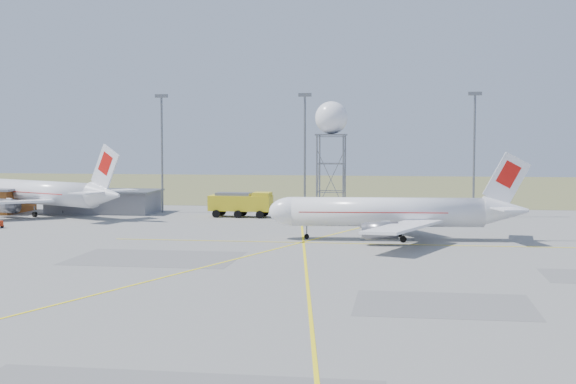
# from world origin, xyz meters

# --- Properties ---
(ground) EXTENTS (400.00, 400.00, 0.00)m
(ground) POSITION_xyz_m (0.00, 0.00, 0.00)
(ground) COLOR gray
(ground) RESTS_ON ground
(grass_strip) EXTENTS (400.00, 120.00, 0.03)m
(grass_strip) POSITION_xyz_m (0.00, 140.00, 0.01)
(grass_strip) COLOR brown
(grass_strip) RESTS_ON ground
(building_grey) EXTENTS (19.00, 10.00, 3.90)m
(building_grey) POSITION_xyz_m (-45.00, 64.00, 1.97)
(building_grey) COLOR slate
(building_grey) RESTS_ON ground
(mast_a) EXTENTS (2.20, 0.50, 20.50)m
(mast_a) POSITION_xyz_m (-35.00, 66.00, 12.07)
(mast_a) COLOR slate
(mast_a) RESTS_ON ground
(mast_b) EXTENTS (2.20, 0.50, 20.50)m
(mast_b) POSITION_xyz_m (-10.00, 66.00, 12.07)
(mast_b) COLOR slate
(mast_b) RESTS_ON ground
(mast_c) EXTENTS (2.20, 0.50, 20.50)m
(mast_c) POSITION_xyz_m (18.00, 66.00, 12.07)
(mast_c) COLOR slate
(mast_c) RESTS_ON ground
(airliner_main) EXTENTS (33.27, 32.26, 11.32)m
(airliner_main) POSITION_xyz_m (5.18, 34.50, 3.47)
(airliner_main) COLOR white
(airliner_main) RESTS_ON ground
(airliner_far) EXTENTS (33.27, 30.80, 12.05)m
(airliner_far) POSITION_xyz_m (-53.25, 58.00, 3.69)
(airliner_far) COLOR white
(airliner_far) RESTS_ON ground
(radar_tower) EXTENTS (5.19, 5.19, 18.78)m
(radar_tower) POSITION_xyz_m (-4.83, 58.55, 10.54)
(radar_tower) COLOR slate
(radar_tower) RESTS_ON ground
(fire_truck) EXTENTS (10.42, 4.50, 4.11)m
(fire_truck) POSITION_xyz_m (-19.58, 59.99, 1.97)
(fire_truck) COLOR gold
(fire_truck) RESTS_ON ground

